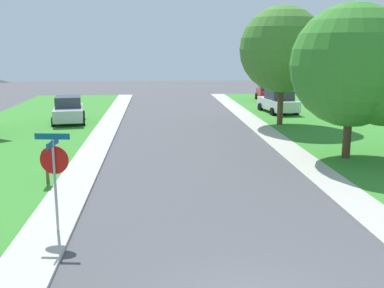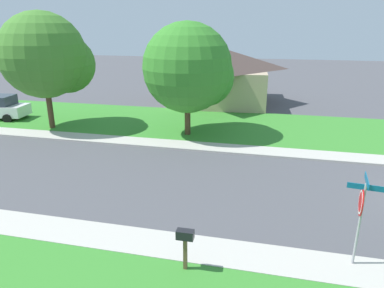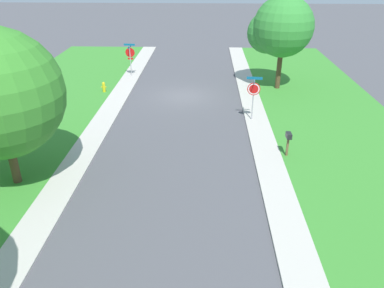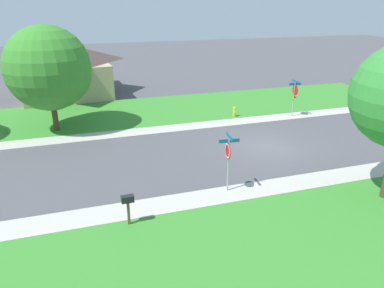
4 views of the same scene
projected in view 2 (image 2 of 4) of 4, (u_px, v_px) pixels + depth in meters
sidewalk_east at (179, 145)px, 20.08m from camera, size 1.40×56.00×0.10m
lawn_east at (196, 124)px, 24.42m from camera, size 8.00×56.00×0.08m
sidewalk_west at (104, 237)px, 11.41m from camera, size 1.40×56.00×0.10m
stop_sign_far_corner at (361, 208)px, 9.51m from camera, size 0.92×0.92×2.77m
tree_sidewalk_near at (49, 58)px, 22.15m from camera, size 5.73×5.33×7.42m
tree_sidewalk_far at (192, 70)px, 20.93m from camera, size 5.69×5.30×6.81m
house_right_setback at (224, 75)px, 30.67m from camera, size 9.52×8.40×4.60m
mailbox at (185, 240)px, 9.59m from camera, size 0.25×0.48×1.31m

